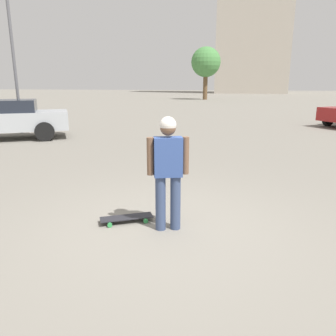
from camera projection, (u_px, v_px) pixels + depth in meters
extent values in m
plane|color=gray|center=(168.00, 229.00, 4.71)|extent=(220.00, 220.00, 0.00)
cylinder|color=#38476B|center=(161.00, 203.00, 4.60)|extent=(0.14, 0.14, 0.79)
cylinder|color=#38476B|center=(175.00, 203.00, 4.62)|extent=(0.14, 0.14, 0.79)
cube|color=#334C8C|center=(168.00, 157.00, 4.45)|extent=(0.32, 0.43, 0.54)
cylinder|color=brown|center=(150.00, 156.00, 4.42)|extent=(0.10, 0.10, 0.51)
cylinder|color=brown|center=(185.00, 156.00, 4.47)|extent=(0.10, 0.10, 0.51)
sphere|color=brown|center=(168.00, 128.00, 4.35)|extent=(0.21, 0.21, 0.21)
sphere|color=silver|center=(168.00, 125.00, 4.34)|extent=(0.22, 0.22, 0.22)
cube|color=#232328|center=(127.00, 217.00, 4.92)|extent=(0.58, 0.79, 0.01)
cylinder|color=green|center=(110.00, 225.00, 4.75)|extent=(0.06, 0.07, 0.07)
cylinder|color=green|center=(108.00, 219.00, 4.98)|extent=(0.06, 0.07, 0.07)
cylinder|color=green|center=(146.00, 221.00, 4.89)|extent=(0.06, 0.07, 0.07)
cylinder|color=green|center=(142.00, 215.00, 5.12)|extent=(0.06, 0.07, 0.07)
cube|color=#ADB2B7|center=(5.00, 121.00, 12.17)|extent=(3.87, 4.73, 0.67)
cube|color=#1E232D|center=(6.00, 106.00, 12.07)|extent=(2.40, 2.55, 0.44)
cylinder|color=black|center=(45.00, 132.00, 11.87)|extent=(0.54, 0.69, 0.69)
cylinder|color=black|center=(46.00, 126.00, 13.47)|extent=(0.54, 0.69, 0.69)
cylinder|color=black|center=(328.00, 120.00, 16.22)|extent=(0.55, 0.62, 0.63)
cylinder|color=brown|center=(205.00, 86.00, 43.52)|extent=(0.58, 0.58, 3.48)
sphere|color=#478442|center=(206.00, 62.00, 42.75)|extent=(3.84, 3.84, 3.84)
cylinder|color=#59595E|center=(14.00, 64.00, 13.25)|extent=(0.12, 0.12, 5.58)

